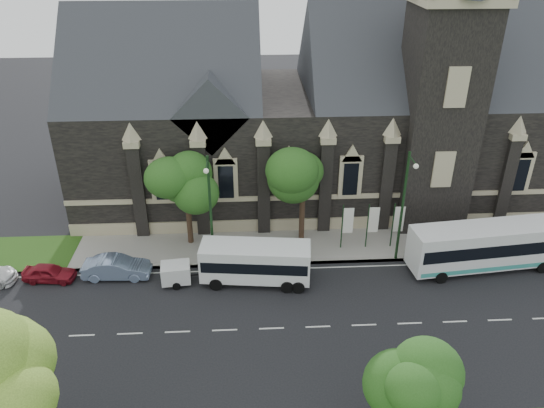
{
  "coord_description": "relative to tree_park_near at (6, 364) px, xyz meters",
  "views": [
    {
      "loc": [
        -1.35,
        -25.56,
        22.82
      ],
      "look_at": [
        0.35,
        6.0,
        5.85
      ],
      "focal_mm": 34.34,
      "sensor_mm": 36.0,
      "label": 1
    }
  ],
  "objects": [
    {
      "name": "museum",
      "position": [
        16.89,
        27.55,
        1.75
      ],
      "size": [
        40.0,
        17.7,
        29.9
      ],
      "color": "black",
      "rests_on": "ground"
    },
    {
      "name": "street_lamp_near",
      "position": [
        21.77,
        15.86,
        -1.3
      ],
      "size": [
        0.36,
        1.88,
        9.0
      ],
      "color": "#163217",
      "rests_on": "ground"
    },
    {
      "name": "banner_flag_left",
      "position": [
        18.06,
        17.77,
        -4.03
      ],
      "size": [
        0.9,
        0.1,
        4.0
      ],
      "color": "#163217",
      "rests_on": "ground"
    },
    {
      "name": "shuttle_bus",
      "position": [
        10.91,
        13.91,
        -4.69
      ],
      "size": [
        7.99,
        3.46,
        2.99
      ],
      "rotation": [
        0.0,
        0.0,
        -0.11
      ],
      "color": "white",
      "rests_on": "ground"
    },
    {
      "name": "tree_walk_right",
      "position": [
        14.98,
        19.48,
        -0.6
      ],
      "size": [
        4.08,
        4.08,
        7.8
      ],
      "color": "black",
      "rests_on": "ground"
    },
    {
      "name": "sidewalk",
      "position": [
        11.77,
        18.27,
        -6.34
      ],
      "size": [
        80.0,
        5.0,
        0.15
      ],
      "primitive_type": "cube",
      "color": "gray",
      "rests_on": "ground"
    },
    {
      "name": "box_trailer",
      "position": [
        5.18,
        13.94,
        -5.52
      ],
      "size": [
        3.03,
        1.78,
        1.58
      ],
      "rotation": [
        0.0,
        0.0,
        0.1
      ],
      "color": "silver",
      "rests_on": "ground"
    },
    {
      "name": "street_lamp_mid",
      "position": [
        7.77,
        15.86,
        -1.3
      ],
      "size": [
        0.36,
        1.88,
        9.0
      ],
      "color": "#163217",
      "rests_on": "ground"
    },
    {
      "name": "car_far_red",
      "position": [
        -4.03,
        14.8,
        -5.78
      ],
      "size": [
        3.87,
        1.87,
        1.27
      ],
      "primitive_type": "imported",
      "rotation": [
        0.0,
        0.0,
        1.47
      ],
      "color": "maroon",
      "rests_on": "ground"
    },
    {
      "name": "tree_park_east",
      "position": [
        17.95,
        -0.55,
        -1.8
      ],
      "size": [
        3.4,
        3.4,
        6.28
      ],
      "color": "black",
      "rests_on": "ground"
    },
    {
      "name": "tour_coach",
      "position": [
        28.4,
        14.68,
        -4.47
      ],
      "size": [
        12.48,
        3.89,
        3.58
      ],
      "rotation": [
        0.0,
        0.0,
        0.11
      ],
      "color": "silver",
      "rests_on": "ground"
    },
    {
      "name": "sedan",
      "position": [
        0.77,
        14.97,
        -5.61
      ],
      "size": [
        4.92,
        1.86,
        1.6
      ],
      "primitive_type": "imported",
      "rotation": [
        0.0,
        0.0,
        1.54
      ],
      "color": "#7A8EB1",
      "rests_on": "ground"
    },
    {
      "name": "tree_park_near",
      "position": [
        0.0,
        0.0,
        0.0
      ],
      "size": [
        4.42,
        4.42,
        8.56
      ],
      "color": "black",
      "rests_on": "ground"
    },
    {
      "name": "banner_flag_right",
      "position": [
        22.06,
        17.77,
        -4.03
      ],
      "size": [
        0.9,
        0.1,
        4.0
      ],
      "color": "#163217",
      "rests_on": "ground"
    },
    {
      "name": "tree_walk_left",
      "position": [
        5.97,
        19.47,
        -0.68
      ],
      "size": [
        3.91,
        3.91,
        7.64
      ],
      "color": "black",
      "rests_on": "ground"
    },
    {
      "name": "banner_flag_center",
      "position": [
        20.06,
        17.77,
        -4.03
      ],
      "size": [
        0.9,
        0.1,
        4.0
      ],
      "color": "#163217",
      "rests_on": "ground"
    },
    {
      "name": "ground",
      "position": [
        11.77,
        8.77,
        -6.42
      ],
      "size": [
        160.0,
        160.0,
        0.0
      ],
      "primitive_type": "plane",
      "color": "black",
      "rests_on": "ground"
    }
  ]
}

